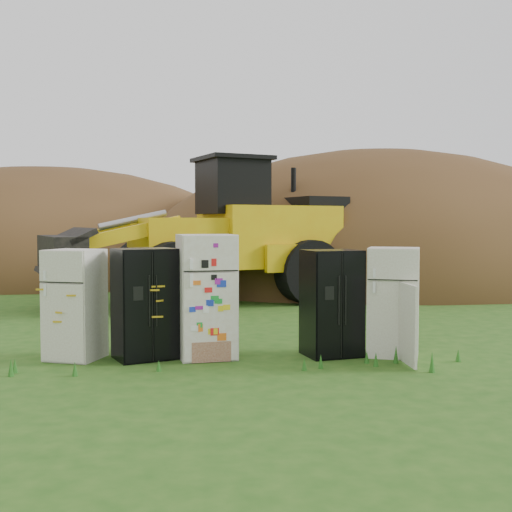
{
  "coord_description": "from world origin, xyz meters",
  "views": [
    {
      "loc": [
        -0.37,
        -9.68,
        2.05
      ],
      "look_at": [
        0.34,
        2.0,
        1.43
      ],
      "focal_mm": 45.0,
      "sensor_mm": 36.0,
      "label": 1
    }
  ],
  "objects": [
    {
      "name": "dirt_mound_back",
      "position": [
        0.85,
        17.12,
        0.0
      ],
      "size": [
        17.49,
        11.66,
        6.48
      ],
      "primitive_type": "ellipsoid",
      "color": "#482F17",
      "rests_on": "ground"
    },
    {
      "name": "fridge_sticker",
      "position": [
        -0.54,
        -0.01,
        0.93
      ],
      "size": [
        0.96,
        0.91,
        1.87
      ],
      "primitive_type": null,
      "rotation": [
        0.0,
        0.0,
        0.19
      ],
      "color": "silver",
      "rests_on": "ground"
    },
    {
      "name": "fridge_open_door",
      "position": [
        2.33,
        -0.04,
        0.83
      ],
      "size": [
        0.93,
        0.9,
        1.66
      ],
      "primitive_type": null,
      "rotation": [
        0.0,
        0.0,
        -0.32
      ],
      "color": "white",
      "rests_on": "ground"
    },
    {
      "name": "dirt_mound_right",
      "position": [
        5.16,
        12.0,
        0.0
      ],
      "size": [
        17.13,
        12.56,
        9.03
      ],
      "primitive_type": "ellipsoid",
      "color": "#482F17",
      "rests_on": "ground"
    },
    {
      "name": "dirt_mound_left",
      "position": [
        -6.98,
        15.36,
        0.0
      ],
      "size": [
        17.82,
        13.37,
        8.32
      ],
      "primitive_type": "ellipsoid",
      "color": "#482F17",
      "rests_on": "ground"
    },
    {
      "name": "fridge_black_right",
      "position": [
        1.38,
        0.01,
        0.81
      ],
      "size": [
        0.96,
        0.86,
        1.63
      ],
      "primitive_type": null,
      "rotation": [
        0.0,
        0.0,
        0.25
      ],
      "color": "black",
      "rests_on": "ground"
    },
    {
      "name": "fridge_black_side",
      "position": [
        -1.46,
        -0.04,
        0.83
      ],
      "size": [
        1.07,
        0.98,
        1.66
      ],
      "primitive_type": null,
      "rotation": [
        0.0,
        0.0,
        0.43
      ],
      "color": "black",
      "rests_on": "ground"
    },
    {
      "name": "ground",
      "position": [
        0.0,
        0.0,
        0.0
      ],
      "size": [
        120.0,
        120.0,
        0.0
      ],
      "primitive_type": "plane",
      "color": "#245015",
      "rests_on": "ground"
    },
    {
      "name": "fridge_leftmost",
      "position": [
        -2.5,
        -0.0,
        0.82
      ],
      "size": [
        0.91,
        0.89,
        1.64
      ],
      "primitive_type": null,
      "rotation": [
        0.0,
        0.0,
        -0.32
      ],
      "color": "white",
      "rests_on": "ground"
    },
    {
      "name": "wheel_loader",
      "position": [
        -0.85,
        6.38,
        1.85
      ],
      "size": [
        8.27,
        5.79,
        3.71
      ],
      "primitive_type": null,
      "rotation": [
        0.0,
        0.0,
        0.39
      ],
      "color": "gold",
      "rests_on": "ground"
    }
  ]
}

